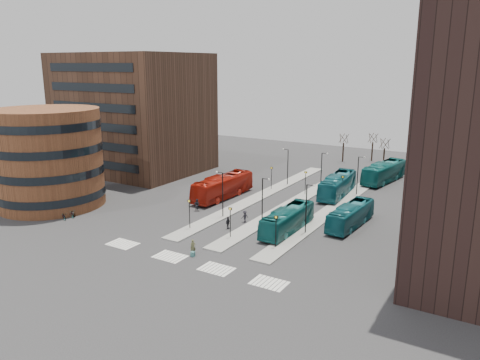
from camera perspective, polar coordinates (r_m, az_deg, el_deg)
The scene contains 23 objects.
ground at distance 48.01m, azimuth -10.67°, elevation -11.01°, with size 160.00×160.00×0.00m, color #29292B.
island_left at distance 73.31m, azimuth 2.66°, elevation -1.87°, with size 2.50×45.00×0.15m, color gray.
island_mid at distance 70.76m, azimuth 6.93°, elevation -2.55°, with size 2.50×45.00×0.15m, color gray.
island_right at distance 68.64m, azimuth 11.50°, elevation -3.25°, with size 2.50×45.00×0.15m, color gray.
suitcase at distance 50.96m, azimuth -5.78°, elevation -8.98°, with size 0.43×0.34×0.54m, color #1E1A93.
red_bus at distance 71.74m, azimuth -2.10°, elevation -0.81°, with size 2.98×12.74×3.55m, color #A2190C.
teal_bus_a at distance 57.81m, azimuth 5.82°, elevation -4.83°, with size 2.54×10.85×3.02m, color #125C5C.
teal_bus_b at distance 74.47m, azimuth 11.80°, elevation -0.61°, with size 2.86×12.22×3.41m, color #155F6B.
teal_bus_c at distance 60.92m, azimuth 13.35°, elevation -4.21°, with size 2.45×10.49×2.92m, color #15606A.
teal_bus_d at distance 85.21m, azimuth 17.16°, elevation 0.94°, with size 2.96×12.65×3.52m, color #156968.
traveller at distance 51.33m, azimuth -5.74°, elevation -8.13°, with size 0.61×0.40×1.66m, color brown.
commuter_a at distance 65.85m, azimuth -5.27°, elevation -3.04°, with size 0.85×0.66×1.75m, color black.
commuter_b at distance 58.65m, azimuth -1.48°, elevation -5.23°, with size 0.92×0.39×1.58m, color black.
commuter_c at distance 61.06m, azimuth 0.59°, elevation -4.46°, with size 1.00×0.57×1.54m, color black.
bicycle_near at distance 66.44m, azimuth -20.69°, elevation -4.14°, with size 0.60×1.72×0.90m, color gray.
bicycle_mid at distance 67.21m, azimuth -19.81°, elevation -3.85°, with size 0.43×1.53×0.92m, color gray.
bicycle_far at distance 67.07m, azimuth -19.97°, elevation -3.88°, with size 0.64×1.83×0.96m, color gray.
crosswalk_stripes at distance 49.76m, azimuth -6.04°, elevation -9.90°, with size 22.35×2.40×0.01m.
round_building at distance 72.49m, azimuth -22.31°, elevation 2.52°, with size 15.16×15.16×14.00m.
office_block at distance 92.10m, azimuth -12.79°, elevation 7.99°, with size 25.00×20.12×22.00m.
sign_poles at distance 64.20m, azimuth 4.08°, elevation -2.03°, with size 12.45×22.12×3.65m.
lamp_posts at distance 67.83m, azimuth 6.81°, elevation -0.20°, with size 14.04×20.24×6.12m.
bare_trees at distance 99.95m, azimuth 15.13°, elevation 3.50°, with size 10.97×8.14×5.90m.
Camera 1 is at (29.60, -32.00, 20.10)m, focal length 35.00 mm.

